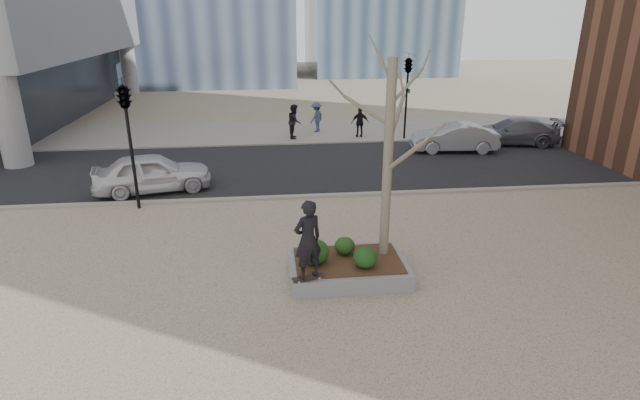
{
  "coord_description": "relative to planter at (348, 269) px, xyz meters",
  "views": [
    {
      "loc": [
        -0.97,
        -11.3,
        6.44
      ],
      "look_at": [
        0.5,
        2.0,
        1.4
      ],
      "focal_mm": 28.0,
      "sensor_mm": 36.0,
      "label": 1
    }
  ],
  "objects": [
    {
      "name": "ground",
      "position": [
        -1.0,
        0.0,
        -0.23
      ],
      "size": [
        120.0,
        120.0,
        0.0
      ],
      "primitive_type": "plane",
      "color": "tan",
      "rests_on": "ground"
    },
    {
      "name": "shrub_left",
      "position": [
        -0.87,
        -0.08,
        0.58
      ],
      "size": [
        0.74,
        0.74,
        0.62
      ],
      "primitive_type": "ellipsoid",
      "color": "#1B3D13",
      "rests_on": "planter_mulch"
    },
    {
      "name": "pedestrian_a",
      "position": [
        -0.4,
        15.36,
        0.71
      ],
      "size": [
        0.79,
        0.96,
        1.83
      ],
      "primitive_type": "imported",
      "rotation": [
        0.0,
        0.0,
        1.45
      ],
      "color": "black",
      "rests_on": "far_sidewalk"
    },
    {
      "name": "pedestrian_b",
      "position": [
        0.94,
        16.8,
        0.64
      ],
      "size": [
        1.16,
        1.24,
        1.68
      ],
      "primitive_type": "imported",
      "rotation": [
        0.0,
        0.0,
        4.05
      ],
      "color": "#394B67",
      "rests_on": "far_sidewalk"
    },
    {
      "name": "traffic_light_near",
      "position": [
        -6.5,
        5.6,
        2.02
      ],
      "size": [
        0.6,
        2.48,
        4.5
      ],
      "primitive_type": null,
      "color": "black",
      "rests_on": "ground"
    },
    {
      "name": "shrub_right",
      "position": [
        0.36,
        -0.43,
        0.52
      ],
      "size": [
        0.61,
        0.61,
        0.52
      ],
      "primitive_type": "ellipsoid",
      "color": "black",
      "rests_on": "planter_mulch"
    },
    {
      "name": "car_silver",
      "position": [
        7.21,
        11.74,
        0.48
      ],
      "size": [
        4.28,
        1.89,
        1.36
      ],
      "primitive_type": "imported",
      "rotation": [
        0.0,
        0.0,
        4.6
      ],
      "color": "gray",
      "rests_on": "street"
    },
    {
      "name": "planter_mulch",
      "position": [
        0.0,
        0.0,
        0.25
      ],
      "size": [
        2.7,
        1.7,
        0.04
      ],
      "primitive_type": "cube",
      "color": "#382314",
      "rests_on": "planter"
    },
    {
      "name": "far_sidewalk",
      "position": [
        -1.0,
        17.0,
        -0.21
      ],
      "size": [
        60.0,
        6.0,
        0.02
      ],
      "primitive_type": "cube",
      "color": "gray",
      "rests_on": "ground"
    },
    {
      "name": "planter",
      "position": [
        0.0,
        0.0,
        0.0
      ],
      "size": [
        3.0,
        2.0,
        0.45
      ],
      "primitive_type": "cube",
      "color": "gray",
      "rests_on": "ground"
    },
    {
      "name": "pedestrian_c",
      "position": [
        3.16,
        15.22,
        0.6
      ],
      "size": [
        0.95,
        0.41,
        1.61
      ],
      "primitive_type": "imported",
      "rotation": [
        0.0,
        0.0,
        3.16
      ],
      "color": "black",
      "rests_on": "far_sidewalk"
    },
    {
      "name": "skateboarder",
      "position": [
        -1.1,
        -0.84,
        1.28
      ],
      "size": [
        0.84,
        0.72,
        1.95
      ],
      "primitive_type": "imported",
      "rotation": [
        0.0,
        0.0,
        3.57
      ],
      "color": "black",
      "rests_on": "skateboard"
    },
    {
      "name": "skateboard",
      "position": [
        -1.1,
        -0.84,
        0.26
      ],
      "size": [
        0.81,
        0.39,
        0.08
      ],
      "primitive_type": null,
      "rotation": [
        0.0,
        0.0,
        0.26
      ],
      "color": "black",
      "rests_on": "planter"
    },
    {
      "name": "street",
      "position": [
        -1.0,
        10.0,
        -0.21
      ],
      "size": [
        60.0,
        8.0,
        0.02
      ],
      "primitive_type": "cube",
      "color": "black",
      "rests_on": "ground"
    },
    {
      "name": "shrub_middle",
      "position": [
        -0.03,
        0.35,
        0.49
      ],
      "size": [
        0.54,
        0.54,
        0.46
      ],
      "primitive_type": "ellipsoid",
      "color": "#1C4014",
      "rests_on": "planter_mulch"
    },
    {
      "name": "police_car",
      "position": [
        -6.31,
        7.34,
        0.53
      ],
      "size": [
        4.6,
        2.66,
        1.47
      ],
      "primitive_type": "imported",
      "rotation": [
        0.0,
        0.0,
        1.8
      ],
      "color": "silver",
      "rests_on": "street"
    },
    {
      "name": "traffic_light_far",
      "position": [
        5.5,
        14.6,
        2.02
      ],
      "size": [
        0.6,
        2.48,
        4.5
      ],
      "primitive_type": null,
      "color": "black",
      "rests_on": "ground"
    },
    {
      "name": "car_third",
      "position": [
        10.76,
        12.84,
        0.46
      ],
      "size": [
        4.88,
        2.88,
        1.33
      ],
      "primitive_type": "imported",
      "rotation": [
        0.0,
        0.0,
        4.47
      ],
      "color": "#5A5C67",
      "rests_on": "street"
    },
    {
      "name": "sycamore_tree",
      "position": [
        1.0,
        0.3,
        3.56
      ],
      "size": [
        2.8,
        2.8,
        6.6
      ],
      "primitive_type": null,
      "color": "gray",
      "rests_on": "planter_mulch"
    }
  ]
}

